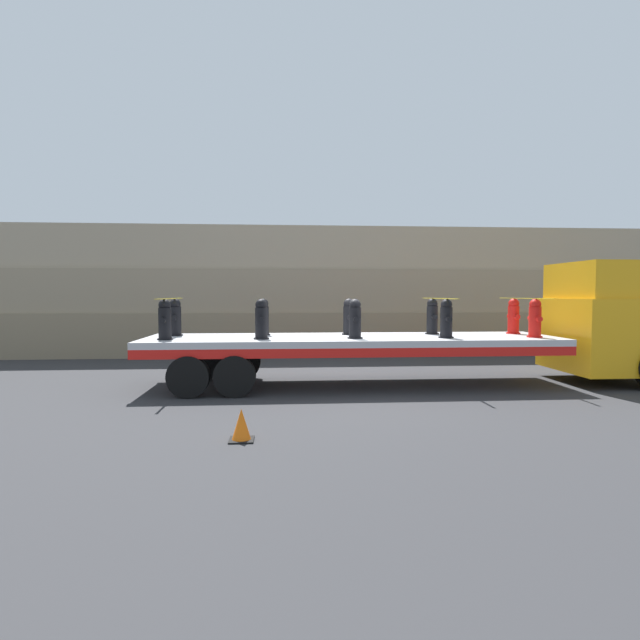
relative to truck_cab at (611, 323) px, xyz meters
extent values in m
plane|color=#2D2D30|center=(-6.42, 0.00, -1.46)|extent=(120.00, 120.00, 0.00)
cube|color=#84755B|center=(-6.42, 6.92, -0.70)|extent=(60.00, 3.00, 1.52)
cube|color=gray|center=(-6.42, 7.07, 0.82)|extent=(60.00, 3.00, 1.52)
cube|color=tan|center=(-6.42, 7.22, 2.34)|extent=(60.00, 3.00, 1.52)
cube|color=orange|center=(-0.05, 0.00, -0.29)|extent=(2.42, 2.42, 1.78)
cube|color=orange|center=(-0.29, 0.00, 1.04)|extent=(1.70, 2.22, 0.88)
cube|color=black|center=(0.62, 0.00, 0.07)|extent=(0.97, 2.13, 0.99)
cylinder|color=black|center=(0.37, 1.15, -0.94)|extent=(1.05, 0.28, 1.05)
cube|color=#B2B2B7|center=(-6.42, 0.00, -0.37)|extent=(9.62, 2.45, 0.15)
cube|color=red|center=(-6.42, -1.19, -0.54)|extent=(9.62, 0.08, 0.20)
cube|color=red|center=(-6.42, 1.19, -0.54)|extent=(9.62, 0.08, 0.20)
cylinder|color=black|center=(-9.07, -1.13, -1.02)|extent=(0.89, 0.30, 0.89)
cylinder|color=black|center=(-9.07, 1.13, -1.02)|extent=(0.89, 0.30, 0.89)
cylinder|color=black|center=(-10.03, -1.13, -1.02)|extent=(0.89, 0.30, 0.89)
cylinder|color=black|center=(-10.03, 1.13, -1.02)|extent=(0.89, 0.30, 0.89)
cylinder|color=black|center=(-10.63, -0.54, -0.28)|extent=(0.34, 0.34, 0.03)
cylinder|color=black|center=(-10.63, -0.54, 0.06)|extent=(0.28, 0.28, 0.70)
sphere|color=black|center=(-10.63, -0.54, 0.47)|extent=(0.26, 0.26, 0.26)
cylinder|color=black|center=(-10.63, -0.73, 0.14)|extent=(0.12, 0.11, 0.12)
cylinder|color=black|center=(-10.63, -0.35, 0.14)|extent=(0.12, 0.11, 0.12)
cylinder|color=black|center=(-10.63, 0.54, -0.28)|extent=(0.34, 0.34, 0.03)
cylinder|color=black|center=(-10.63, 0.54, 0.06)|extent=(0.28, 0.28, 0.70)
sphere|color=black|center=(-10.63, 0.54, 0.47)|extent=(0.26, 0.26, 0.26)
cylinder|color=black|center=(-10.63, 0.35, 0.14)|extent=(0.12, 0.11, 0.12)
cylinder|color=black|center=(-10.63, 0.73, 0.14)|extent=(0.12, 0.11, 0.12)
cylinder|color=black|center=(-8.53, -0.54, -0.28)|extent=(0.34, 0.34, 0.03)
cylinder|color=black|center=(-8.53, -0.54, 0.06)|extent=(0.28, 0.28, 0.70)
sphere|color=black|center=(-8.53, -0.54, 0.47)|extent=(0.26, 0.26, 0.26)
cylinder|color=black|center=(-8.53, -0.73, 0.14)|extent=(0.12, 0.11, 0.12)
cylinder|color=black|center=(-8.53, -0.35, 0.14)|extent=(0.12, 0.11, 0.12)
cylinder|color=black|center=(-8.53, 0.54, -0.28)|extent=(0.34, 0.34, 0.03)
cylinder|color=black|center=(-8.53, 0.54, 0.06)|extent=(0.28, 0.28, 0.70)
sphere|color=black|center=(-8.53, 0.54, 0.47)|extent=(0.26, 0.26, 0.26)
cylinder|color=black|center=(-8.53, 0.35, 0.14)|extent=(0.12, 0.11, 0.12)
cylinder|color=black|center=(-8.53, 0.73, 0.14)|extent=(0.12, 0.11, 0.12)
cylinder|color=black|center=(-6.42, -0.54, -0.28)|extent=(0.34, 0.34, 0.03)
cylinder|color=black|center=(-6.42, -0.54, 0.06)|extent=(0.28, 0.28, 0.70)
sphere|color=black|center=(-6.42, -0.54, 0.47)|extent=(0.26, 0.26, 0.26)
cylinder|color=black|center=(-6.42, -0.73, 0.14)|extent=(0.12, 0.11, 0.12)
cylinder|color=black|center=(-6.42, -0.35, 0.14)|extent=(0.12, 0.11, 0.12)
cylinder|color=black|center=(-6.42, 0.54, -0.28)|extent=(0.34, 0.34, 0.03)
cylinder|color=black|center=(-6.42, 0.54, 0.06)|extent=(0.28, 0.28, 0.70)
sphere|color=black|center=(-6.42, 0.54, 0.47)|extent=(0.26, 0.26, 0.26)
cylinder|color=black|center=(-6.42, 0.35, 0.14)|extent=(0.12, 0.11, 0.12)
cylinder|color=black|center=(-6.42, 0.73, 0.14)|extent=(0.12, 0.11, 0.12)
cylinder|color=black|center=(-4.32, -0.54, -0.28)|extent=(0.34, 0.34, 0.03)
cylinder|color=black|center=(-4.32, -0.54, 0.06)|extent=(0.28, 0.28, 0.70)
sphere|color=black|center=(-4.32, -0.54, 0.47)|extent=(0.26, 0.26, 0.26)
cylinder|color=black|center=(-4.32, -0.73, 0.14)|extent=(0.12, 0.11, 0.12)
cylinder|color=black|center=(-4.32, -0.35, 0.14)|extent=(0.12, 0.11, 0.12)
cylinder|color=black|center=(-4.32, 0.54, -0.28)|extent=(0.34, 0.34, 0.03)
cylinder|color=black|center=(-4.32, 0.54, 0.06)|extent=(0.28, 0.28, 0.70)
sphere|color=black|center=(-4.32, 0.54, 0.47)|extent=(0.26, 0.26, 0.26)
cylinder|color=black|center=(-4.32, 0.35, 0.14)|extent=(0.12, 0.11, 0.12)
cylinder|color=black|center=(-4.32, 0.73, 0.14)|extent=(0.12, 0.11, 0.12)
cylinder|color=red|center=(-2.21, -0.54, -0.28)|extent=(0.34, 0.34, 0.03)
cylinder|color=red|center=(-2.21, -0.54, 0.06)|extent=(0.28, 0.28, 0.70)
sphere|color=red|center=(-2.21, -0.54, 0.47)|extent=(0.26, 0.26, 0.26)
cylinder|color=red|center=(-2.21, -0.73, 0.14)|extent=(0.12, 0.11, 0.12)
cylinder|color=red|center=(-2.21, -0.35, 0.14)|extent=(0.12, 0.11, 0.12)
cylinder|color=red|center=(-2.21, 0.54, -0.28)|extent=(0.34, 0.34, 0.03)
cylinder|color=red|center=(-2.21, 0.54, 0.06)|extent=(0.28, 0.28, 0.70)
sphere|color=red|center=(-2.21, 0.54, 0.47)|extent=(0.26, 0.26, 0.26)
cylinder|color=red|center=(-2.21, 0.35, 0.14)|extent=(0.12, 0.11, 0.12)
cylinder|color=red|center=(-2.21, 0.73, 0.14)|extent=(0.12, 0.11, 0.12)
cube|color=yellow|center=(-10.63, 0.00, 0.61)|extent=(0.05, 2.65, 0.01)
cube|color=yellow|center=(-4.32, 0.00, 0.61)|extent=(0.05, 2.65, 0.01)
cube|color=yellow|center=(-2.21, 0.00, 0.61)|extent=(0.05, 2.65, 0.01)
cube|color=black|center=(-8.67, -4.32, -1.45)|extent=(0.36, 0.36, 0.03)
cone|color=orange|center=(-8.67, -4.32, -1.21)|extent=(0.28, 0.28, 0.46)
camera|label=1|loc=(-8.05, -11.67, 0.71)|focal=28.00mm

